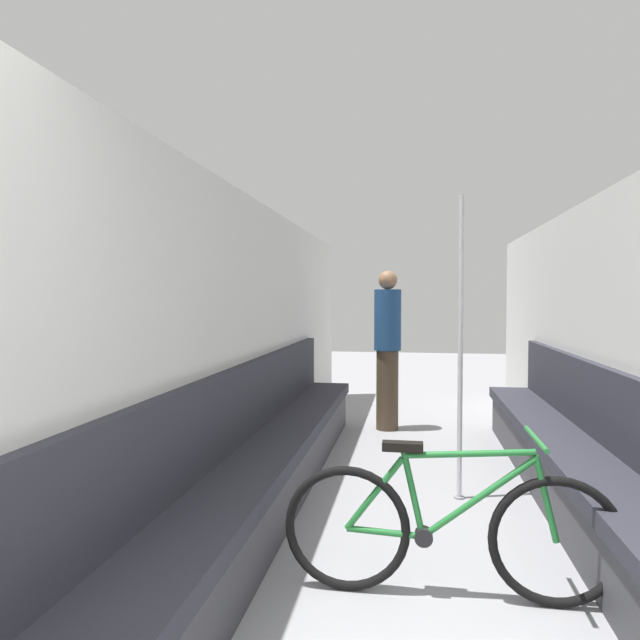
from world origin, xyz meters
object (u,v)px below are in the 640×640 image
(bench_seat_row_right, at_px, (595,484))
(passenger_standing, at_px, (387,347))
(bench_seat_row_left, at_px, (262,468))
(grab_pole_near, at_px, (460,352))
(bicycle, at_px, (448,530))

(bench_seat_row_right, bearing_deg, passenger_standing, 117.58)
(bench_seat_row_left, xyz_separation_m, grab_pole_near, (1.35, 0.55, 0.76))
(bench_seat_row_right, distance_m, grab_pole_near, 1.22)
(bench_seat_row_left, xyz_separation_m, bicycle, (1.18, -0.90, 0.02))
(bench_seat_row_right, relative_size, passenger_standing, 3.19)
(bench_seat_row_left, relative_size, passenger_standing, 3.19)
(bench_seat_row_right, height_order, grab_pole_near, grab_pole_near)
(bench_seat_row_left, distance_m, bicycle, 1.48)
(bench_seat_row_left, distance_m, passenger_standing, 2.84)
(bench_seat_row_left, bearing_deg, grab_pole_near, 22.17)
(bench_seat_row_right, xyz_separation_m, grab_pole_near, (-0.78, 0.55, 0.76))
(grab_pole_near, bearing_deg, bench_seat_row_left, -157.83)
(grab_pole_near, bearing_deg, passenger_standing, 106.31)
(bicycle, bearing_deg, bench_seat_row_right, 61.03)
(bench_seat_row_left, relative_size, bicycle, 3.47)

